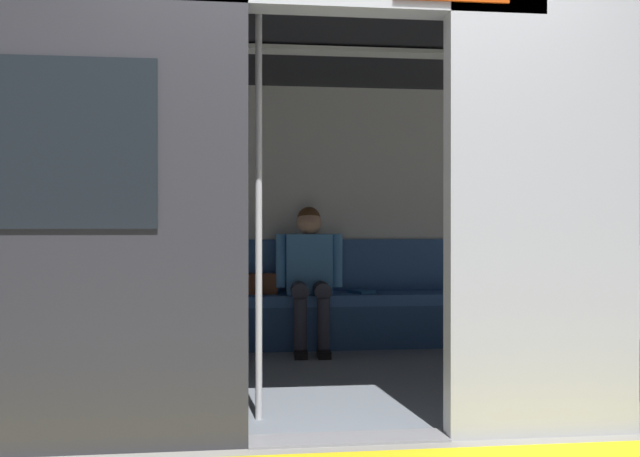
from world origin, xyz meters
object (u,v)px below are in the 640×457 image
Objects in this scene: handbag at (261,284)px; book at (361,291)px; person_seated at (310,268)px; grab_pole_door at (259,209)px; bench_seat at (302,307)px; train_car at (308,143)px.

book is at bearing 178.00° from handbag.
person_seated is 2.12m from grab_pole_door.
book is at bearing -168.34° from person_seated.
bench_seat is 15.00× the size of book.
train_car is at bearing 87.01° from bench_seat.
book reaches higher than bench_seat.
person_seated is 5.35× the size of book.
train_car is 1.72m from book.
grab_pole_door is (0.35, 0.93, -0.46)m from train_car.
grab_pole_door is (0.08, 2.14, 0.57)m from handbag.
grab_pole_door reaches higher than bench_seat.
bench_seat is 2.25m from grab_pole_door.
train_car reaches higher than person_seated.
grab_pole_door is at bearing 87.75° from handbag.
train_car is at bearing -110.97° from grab_pole_door.
book is at bearing -115.59° from train_car.
person_seated is at bearing 138.99° from bench_seat.
person_seated is 0.43m from handbag.
book is (-0.51, -0.04, 0.12)m from bench_seat.
handbag is at bearing -11.81° from bench_seat.
handbag is 0.84m from book.
bench_seat is 12.70× the size of handbag.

